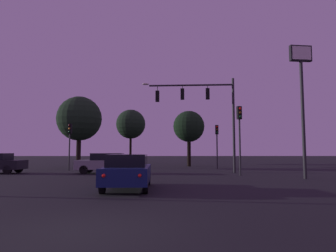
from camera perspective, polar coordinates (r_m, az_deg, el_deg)
The scene contains 11 objects.
ground_plane at distance 30.83m, azimuth -3.89°, elevation -7.98°, with size 168.00×168.00×0.00m, color black.
traffic_signal_mast_arm at distance 24.06m, azimuth 6.94°, elevation 3.98°, with size 7.41×0.78×7.51m.
traffic_light_corner_left at distance 27.53m, azimuth -18.34°, elevation -2.02°, with size 0.34×0.37×4.11m.
traffic_light_corner_right at distance 21.07m, azimuth 13.56°, elevation -0.12°, with size 0.35×0.38×4.77m.
traffic_light_median at distance 29.21m, azimuth 9.36°, elevation -2.21°, with size 0.32×0.36×4.22m.
car_nearside_lane at distance 13.38m, azimuth -7.68°, elevation -8.50°, with size 1.97×4.57×1.52m.
car_crossing_left at distance 23.21m, azimuth -11.79°, elevation -6.92°, with size 4.39×1.82×1.52m.
store_sign_illuminated at distance 20.44m, azimuth 24.23°, elevation 7.69°, with size 1.42×0.42×8.27m.
tree_behind_sign at distance 33.79m, azimuth 4.02°, elevation -0.13°, with size 3.54×3.54×6.27m.
tree_left_far at distance 41.48m, azimuth -7.15°, elevation 0.33°, with size 4.04×4.04×7.46m.
tree_center_horizon at distance 32.09m, azimuth -16.62°, elevation 1.33°, with size 4.58×4.58×7.35m.
Camera 1 is at (1.70, -6.24, 1.64)m, focal length 31.82 mm.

